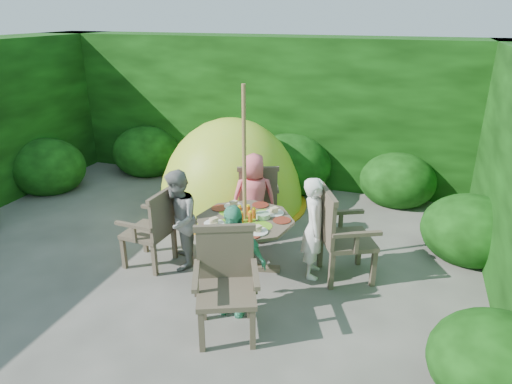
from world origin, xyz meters
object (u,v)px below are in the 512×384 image
(parasol_pole, at_px, (244,184))
(dome_tent, at_px, (231,204))
(garden_chair_left, at_px, (153,227))
(garden_chair_back, at_px, (258,196))
(child_right, at_px, (314,228))
(child_left, at_px, (178,220))
(patio_table, at_px, (245,227))
(child_back, at_px, (254,198))
(child_front, at_px, (233,260))
(garden_chair_front, at_px, (226,281))
(garden_chair_right, at_px, (340,234))

(parasol_pole, bearing_deg, dome_tent, 116.49)
(parasol_pole, distance_m, garden_chair_left, 1.25)
(garden_chair_back, bearing_deg, child_right, 116.36)
(garden_chair_back, xyz_separation_m, child_left, (-0.58, -1.24, 0.10))
(patio_table, relative_size, child_back, 1.13)
(child_right, height_order, child_left, child_left)
(garden_chair_left, bearing_deg, patio_table, 106.06)
(garden_chair_back, xyz_separation_m, child_front, (0.37, -1.86, 0.09))
(dome_tent, bearing_deg, parasol_pole, -77.20)
(parasol_pole, relative_size, garden_chair_back, 2.33)
(garden_chair_front, bearing_deg, child_left, 114.18)
(garden_chair_right, xyz_separation_m, garden_chair_front, (-0.87, -1.27, -0.02))
(garden_chair_left, height_order, garden_chair_front, garden_chair_front)
(child_right, distance_m, child_front, 1.13)
(garden_chair_right, bearing_deg, garden_chair_back, 29.47)
(child_front, bearing_deg, child_right, 58.81)
(garden_chair_back, height_order, child_left, child_left)
(child_left, xyz_separation_m, child_front, (0.94, -0.62, -0.01))
(garden_chair_left, bearing_deg, garden_chair_back, 150.05)
(child_right, height_order, dome_tent, dome_tent)
(child_left, bearing_deg, child_back, 121.12)
(patio_table, bearing_deg, garden_chair_front, -79.53)
(parasol_pole, bearing_deg, garden_chair_front, -79.32)
(dome_tent, bearing_deg, child_left, -100.29)
(patio_table, xyz_separation_m, child_back, (-0.16, 0.78, 0.04))
(parasol_pole, relative_size, garden_chair_right, 2.12)
(parasol_pole, xyz_separation_m, garden_chair_back, (-0.21, 1.08, -0.60))
(patio_table, distance_m, dome_tent, 2.10)
(garden_chair_front, bearing_deg, child_front, 75.19)
(garden_chair_left, distance_m, child_back, 1.38)
(child_back, xyz_separation_m, dome_tent, (-0.74, 1.02, -0.60))
(garden_chair_right, distance_m, child_front, 1.34)
(child_right, bearing_deg, parasol_pole, 92.20)
(child_front, bearing_deg, patio_table, 103.53)
(parasol_pole, xyz_separation_m, dome_tent, (-0.90, 1.81, -1.10))
(child_right, xyz_separation_m, child_left, (-1.57, -0.32, 0.00))
(child_right, relative_size, dome_tent, 0.44)
(parasol_pole, height_order, dome_tent, parasol_pole)
(garden_chair_left, height_order, child_front, child_front)
(garden_chair_front, height_order, child_back, child_back)
(garden_chair_left, xyz_separation_m, child_left, (0.29, 0.08, 0.10))
(garden_chair_left, bearing_deg, garden_chair_front, 60.17)
(patio_table, xyz_separation_m, garden_chair_right, (1.07, 0.20, -0.01))
(garden_chair_left, distance_m, child_front, 1.35)
(garden_chair_back, relative_size, child_left, 0.78)
(garden_chair_front, bearing_deg, garden_chair_back, 77.78)
(patio_table, bearing_deg, child_left, -168.34)
(parasol_pole, bearing_deg, garden_chair_left, -167.29)
(child_back, height_order, dome_tent, dome_tent)
(garden_chair_right, bearing_deg, child_right, 71.08)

